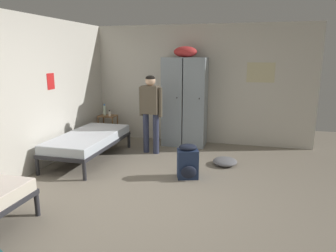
{
  "coord_description": "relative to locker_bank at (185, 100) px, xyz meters",
  "views": [
    {
      "loc": [
        1.07,
        -3.77,
        1.91
      ],
      "look_at": [
        0.0,
        0.3,
        0.95
      ],
      "focal_mm": 33.68,
      "sensor_mm": 36.0,
      "label": 1
    }
  ],
  "objects": [
    {
      "name": "ground_plane",
      "position": [
        0.27,
        -2.69,
        -0.97
      ],
      "size": [
        9.49,
        9.49,
        0.0
      ],
      "primitive_type": "plane",
      "color": "gray"
    },
    {
      "name": "room_backdrop",
      "position": [
        -1.03,
        -1.35,
        0.29
      ],
      "size": [
        4.75,
        5.99,
        2.53
      ],
      "color": "beige",
      "rests_on": "ground_plane"
    },
    {
      "name": "locker_bank",
      "position": [
        0.0,
        0.0,
        0.0
      ],
      "size": [
        0.9,
        0.55,
        2.07
      ],
      "color": "#8C99A3",
      "rests_on": "ground_plane"
    },
    {
      "name": "shelf_unit",
      "position": [
        -1.75,
        -0.09,
        -0.62
      ],
      "size": [
        0.38,
        0.3,
        0.57
      ],
      "color": "brown",
      "rests_on": "ground_plane"
    },
    {
      "name": "bed_left_rear",
      "position": [
        -1.5,
        -1.44,
        -0.59
      ],
      "size": [
        0.9,
        1.9,
        0.49
      ],
      "color": "#28282D",
      "rests_on": "ground_plane"
    },
    {
      "name": "person_traveler",
      "position": [
        -0.51,
        -0.75,
        -0.05
      ],
      "size": [
        0.48,
        0.23,
        1.52
      ],
      "color": "#2D334C",
      "rests_on": "ground_plane"
    },
    {
      "name": "water_bottle",
      "position": [
        -1.83,
        -0.07,
        -0.28
      ],
      "size": [
        0.06,
        0.06,
        0.25
      ],
      "color": "silver",
      "rests_on": "shelf_unit"
    },
    {
      "name": "lotion_bottle",
      "position": [
        -1.68,
        -0.13,
        -0.34
      ],
      "size": [
        0.05,
        0.05,
        0.13
      ],
      "color": "white",
      "rests_on": "shelf_unit"
    },
    {
      "name": "backpack_navy",
      "position": [
        0.44,
        -1.85,
        -0.71
      ],
      "size": [
        0.38,
        0.39,
        0.55
      ],
      "color": "navy",
      "rests_on": "ground_plane"
    },
    {
      "name": "clothes_pile_grey",
      "position": [
        0.96,
        -1.09,
        -0.91
      ],
      "size": [
        0.42,
        0.45,
        0.12
      ],
      "color": "slate",
      "rests_on": "ground_plane"
    }
  ]
}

